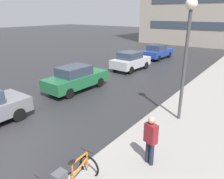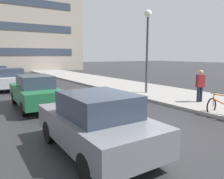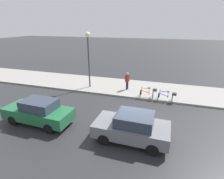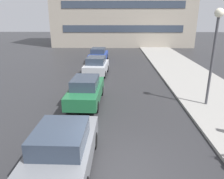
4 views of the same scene
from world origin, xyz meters
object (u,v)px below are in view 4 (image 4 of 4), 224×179
Objects in this scene: car_green at (86,90)px; car_silver at (96,66)px; car_grey at (62,148)px; car_blue at (98,55)px; streetlamp at (215,39)px.

car_silver reaches higher than car_green.
car_green is at bearing 90.33° from car_grey.
streetlamp is at bearing -61.22° from car_blue.
car_silver is at bearing 89.80° from car_green.
car_grey is 12.65m from car_silver.
car_blue is at bearing 92.84° from car_silver.
car_green is 12.80m from car_blue.
streetlamp is (6.95, -0.37, 3.01)m from car_green.
streetlamp reaches higher than car_grey.
car_green reaches higher than car_blue.
car_green is (-0.03, 5.98, -0.00)m from car_grey.
car_green is 7.59m from streetlamp.
car_silver is at bearing -87.16° from car_blue.
car_blue is (-0.31, 18.77, -0.03)m from car_grey.
streetlamp reaches higher than car_silver.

